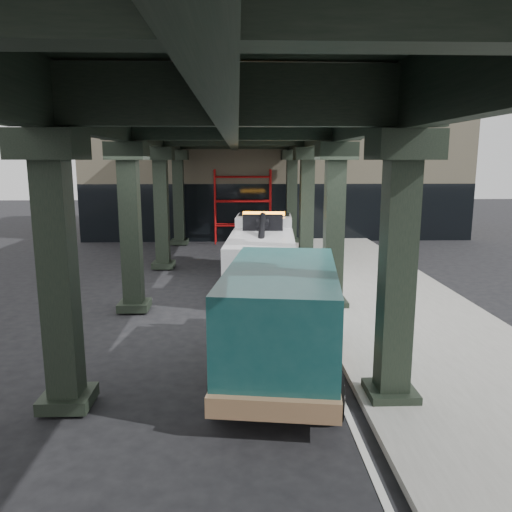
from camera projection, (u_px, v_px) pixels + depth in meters
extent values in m
plane|color=black|center=(248.00, 332.00, 13.25)|extent=(90.00, 90.00, 0.00)
cube|color=gray|center=(393.00, 306.00, 15.36)|extent=(5.00, 40.00, 0.15)
cube|color=silver|center=(302.00, 309.00, 15.27)|extent=(0.12, 38.00, 0.01)
cube|color=black|center=(397.00, 273.00, 8.94)|extent=(0.55, 0.55, 5.00)
cube|color=black|center=(404.00, 145.00, 8.52)|extent=(1.10, 1.10, 0.50)
cube|color=black|center=(390.00, 393.00, 9.38)|extent=(0.90, 0.90, 0.24)
cube|color=black|center=(334.00, 228.00, 14.83)|extent=(0.55, 0.55, 5.00)
cube|color=black|center=(336.00, 151.00, 14.40)|extent=(1.10, 1.10, 0.50)
cube|color=black|center=(332.00, 303.00, 15.27)|extent=(0.90, 0.90, 0.24)
cube|color=black|center=(307.00, 209.00, 20.72)|extent=(0.55, 0.55, 5.00)
cube|color=black|center=(308.00, 154.00, 20.29)|extent=(1.10, 1.10, 0.50)
cube|color=black|center=(306.00, 263.00, 21.16)|extent=(0.90, 0.90, 0.24)
cube|color=black|center=(291.00, 198.00, 26.61)|extent=(0.55, 0.55, 5.00)
cube|color=black|center=(292.00, 155.00, 26.18)|extent=(1.10, 1.10, 0.50)
cube|color=black|center=(291.00, 241.00, 27.05)|extent=(0.90, 0.90, 0.24)
cube|color=black|center=(59.00, 276.00, 8.73)|extent=(0.55, 0.55, 5.00)
cube|color=black|center=(48.00, 145.00, 8.31)|extent=(1.10, 1.10, 0.50)
cube|color=black|center=(68.00, 399.00, 9.17)|extent=(0.90, 0.90, 0.24)
cube|color=black|center=(131.00, 229.00, 14.62)|extent=(0.55, 0.55, 5.00)
cube|color=black|center=(127.00, 151.00, 14.20)|extent=(1.10, 1.10, 0.50)
cube|color=black|center=(134.00, 305.00, 15.06)|extent=(0.90, 0.90, 0.24)
cube|color=black|center=(162.00, 209.00, 20.51)|extent=(0.55, 0.55, 5.00)
cube|color=black|center=(160.00, 154.00, 20.08)|extent=(1.10, 1.10, 0.50)
cube|color=black|center=(164.00, 264.00, 20.95)|extent=(0.90, 0.90, 0.24)
cube|color=black|center=(179.00, 198.00, 26.40)|extent=(0.55, 0.55, 5.00)
cube|color=black|center=(177.00, 155.00, 25.97)|extent=(1.10, 1.10, 0.50)
cube|color=black|center=(180.00, 241.00, 26.84)|extent=(0.90, 0.90, 0.24)
cube|color=black|center=(337.00, 123.00, 14.25)|extent=(0.35, 32.00, 1.10)
cube|color=black|center=(126.00, 122.00, 14.04)|extent=(0.35, 32.00, 1.10)
cube|color=black|center=(232.00, 122.00, 14.15)|extent=(0.35, 32.00, 1.10)
cube|color=black|center=(232.00, 97.00, 14.02)|extent=(7.40, 32.00, 0.30)
cube|color=#C6B793|center=(273.00, 168.00, 32.19)|extent=(22.00, 10.00, 8.00)
cylinder|color=red|center=(215.00, 206.00, 27.44)|extent=(0.08, 0.08, 4.00)
cylinder|color=red|center=(215.00, 207.00, 26.66)|extent=(0.08, 0.08, 4.00)
cylinder|color=red|center=(270.00, 206.00, 27.54)|extent=(0.08, 0.08, 4.00)
cylinder|color=red|center=(271.00, 207.00, 26.76)|extent=(0.08, 0.08, 4.00)
cylinder|color=red|center=(243.00, 224.00, 27.68)|extent=(3.00, 0.08, 0.08)
cylinder|color=red|center=(243.00, 201.00, 27.44)|extent=(3.00, 0.08, 0.08)
cylinder|color=red|center=(243.00, 177.00, 27.19)|extent=(3.00, 0.08, 0.08)
cube|color=black|center=(262.00, 267.00, 18.19)|extent=(1.47, 7.05, 0.23)
cube|color=silver|center=(264.00, 236.00, 20.37)|extent=(2.36, 2.40, 1.68)
cube|color=silver|center=(265.00, 243.00, 21.42)|extent=(2.24, 0.82, 0.84)
cube|color=black|center=(264.00, 224.00, 20.51)|extent=(2.14, 1.37, 0.79)
cube|color=silver|center=(261.00, 256.00, 17.02)|extent=(2.59, 4.82, 1.31)
cube|color=orange|center=(264.00, 214.00, 20.01)|extent=(1.69, 0.39, 0.15)
cube|color=black|center=(263.00, 223.00, 18.68)|extent=(1.53, 0.67, 0.56)
cylinder|color=black|center=(261.00, 235.00, 17.07)|extent=(0.48, 3.27, 1.25)
cube|color=black|center=(259.00, 302.00, 14.87)|extent=(0.38, 1.32, 0.17)
cube|color=black|center=(258.00, 310.00, 14.24)|extent=(1.51, 0.35, 0.17)
cylinder|color=black|center=(240.00, 257.00, 20.87)|extent=(0.41, 1.05, 1.03)
cylinder|color=silver|center=(240.00, 257.00, 20.87)|extent=(0.41, 0.59, 0.56)
cylinder|color=black|center=(289.00, 257.00, 20.78)|extent=(0.41, 1.05, 1.03)
cylinder|color=silver|center=(289.00, 257.00, 20.78)|extent=(0.41, 0.59, 0.56)
cylinder|color=black|center=(233.00, 273.00, 17.85)|extent=(0.41, 1.05, 1.03)
cylinder|color=silver|center=(233.00, 273.00, 17.85)|extent=(0.41, 0.59, 0.56)
cylinder|color=black|center=(291.00, 274.00, 17.76)|extent=(0.41, 1.05, 1.03)
cylinder|color=silver|center=(291.00, 274.00, 17.76)|extent=(0.41, 0.59, 0.56)
cylinder|color=black|center=(230.00, 281.00, 16.66)|extent=(0.41, 1.05, 1.03)
cylinder|color=silver|center=(230.00, 281.00, 16.66)|extent=(0.41, 0.59, 0.56)
cylinder|color=black|center=(291.00, 282.00, 16.57)|extent=(0.41, 1.05, 1.03)
cylinder|color=silver|center=(291.00, 282.00, 16.57)|extent=(0.41, 0.59, 0.56)
cube|color=#134646|center=(287.00, 297.00, 12.99)|extent=(2.24, 1.41, 0.92)
cube|color=#134646|center=(281.00, 315.00, 10.16)|extent=(2.77, 4.87, 2.00)
cube|color=#9C734F|center=(282.00, 346.00, 10.72)|extent=(2.96, 5.99, 0.36)
cube|color=black|center=(287.00, 270.00, 12.44)|extent=(2.04, 0.71, 0.85)
cube|color=black|center=(282.00, 287.00, 10.36)|extent=(2.67, 3.96, 0.56)
cube|color=silver|center=(288.00, 307.00, 13.60)|extent=(2.05, 0.40, 0.31)
cylinder|color=black|center=(248.00, 317.00, 13.15)|extent=(0.40, 0.89, 0.86)
cylinder|color=silver|center=(248.00, 317.00, 13.15)|extent=(0.39, 0.51, 0.47)
cylinder|color=black|center=(326.00, 319.00, 12.94)|extent=(0.40, 0.89, 0.86)
cylinder|color=silver|center=(326.00, 319.00, 12.94)|extent=(0.39, 0.51, 0.47)
cylinder|color=black|center=(219.00, 391.00, 8.94)|extent=(0.40, 0.89, 0.86)
cylinder|color=silver|center=(219.00, 391.00, 8.94)|extent=(0.39, 0.51, 0.47)
cylinder|color=black|center=(335.00, 396.00, 8.73)|extent=(0.40, 0.89, 0.86)
cylinder|color=silver|center=(335.00, 396.00, 8.73)|extent=(0.39, 0.51, 0.47)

